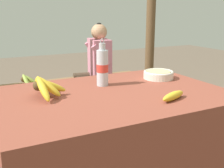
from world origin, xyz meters
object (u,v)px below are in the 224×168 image
Objects in this scene: banana_bunch_ripe at (44,85)px; seated_vendor at (95,63)px; loose_banana_front at (173,96)px; water_bottle at (102,67)px; banana_bunch_green at (27,79)px; support_post_far at (151,9)px; wooden_bench at (69,86)px; serving_bowl at (158,74)px.

seated_vendor is at bearing 56.35° from banana_bunch_ripe.
seated_vendor reaches higher than loose_banana_front.
water_bottle reaches higher than banana_bunch_green.
banana_bunch_ripe reaches higher than loose_banana_front.
support_post_far reaches higher than seated_vendor.
wooden_bench is (0.58, 1.37, -0.41)m from banana_bunch_ripe.
water_bottle is 1.38m from wooden_bench.
loose_banana_front is at bearing -88.73° from wooden_bench.
water_bottle is at bearing -98.00° from wooden_bench.
wooden_bench is (-0.04, 1.74, -0.37)m from loose_banana_front.
serving_bowl is 1.50m from banana_bunch_green.
wooden_bench is (-0.26, 1.30, -0.38)m from serving_bowl.
seated_vendor is at bearing 68.65° from water_bottle.
serving_bowl is 0.49m from loose_banana_front.
banana_bunch_ripe is at bearing 148.93° from loose_banana_front.
banana_bunch_ripe is 1.40m from banana_bunch_green.
support_post_far is at bearing 10.09° from wooden_bench.
loose_banana_front is 1.74m from seated_vendor.
serving_bowl is at bearing 63.54° from loose_banana_front.
seated_vendor is (0.89, 1.34, -0.17)m from banana_bunch_ripe.
seated_vendor is (0.27, 1.71, -0.12)m from loose_banana_front.
wooden_bench is at bearing 66.99° from banana_bunch_ripe.
seated_vendor is 0.44× the size of support_post_far.
water_bottle reaches higher than banana_bunch_ripe.
wooden_bench is 1.48m from support_post_far.
wooden_bench is 5.91× the size of banana_bunch_green.
seated_vendor is at bearing -165.09° from support_post_far.
support_post_far is (1.66, 0.22, 0.70)m from banana_bunch_green.
support_post_far reaches higher than water_bottle.
banana_bunch_ripe reaches higher than wooden_bench.
banana_bunch_green is at bearing 118.64° from serving_bowl.
seated_vendor is at bearing 80.90° from loose_banana_front.
wooden_bench is at bearing -169.91° from support_post_far.
support_post_far is at bearing 41.41° from banana_bunch_ripe.
serving_bowl is 1.08× the size of loose_banana_front.
loose_banana_front is (0.62, -0.37, -0.04)m from banana_bunch_ripe.
water_bottle is 1.36m from banana_bunch_green.
water_bottle is at bearing 78.20° from seated_vendor.
serving_bowl is 0.21× the size of seated_vendor.
loose_banana_front is at bearing -64.02° from water_bottle.
serving_bowl is at bearing -61.36° from banana_bunch_green.
serving_bowl is at bearing 97.07° from seated_vendor.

